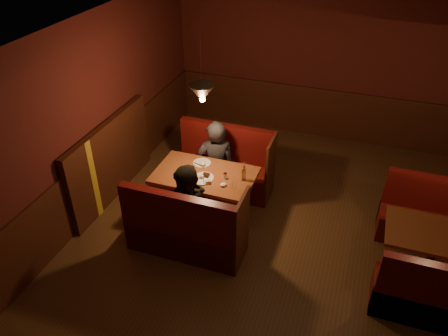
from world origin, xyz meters
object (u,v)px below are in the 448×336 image
(main_bench_near, at_px, (185,233))
(diner_a, at_px, (216,150))
(diner_b, at_px, (190,197))
(second_bench_far, at_px, (430,221))
(main_bench_far, at_px, (225,169))
(main_table, at_px, (206,184))
(second_bench_near, at_px, (436,301))
(second_table, at_px, (435,245))

(main_bench_near, distance_m, diner_a, 1.50)
(diner_b, bearing_deg, second_bench_far, 10.91)
(diner_b, bearing_deg, main_bench_near, -99.50)
(main_bench_near, bearing_deg, main_bench_far, 90.00)
(main_table, xyz_separation_m, second_bench_near, (3.18, -0.90, -0.29))
(main_table, height_order, diner_b, diner_b)
(second_table, bearing_deg, second_bench_near, -87.80)
(diner_a, bearing_deg, main_bench_far, -129.06)
(main_bench_near, xyz_separation_m, second_bench_far, (3.16, 1.41, -0.04))
(main_table, distance_m, second_bench_far, 3.24)
(second_table, bearing_deg, main_bench_far, 162.50)
(main_bench_far, bearing_deg, diner_a, -107.04)
(main_bench_near, bearing_deg, second_table, 12.08)
(main_table, height_order, main_bench_far, main_bench_far)
(second_bench_far, distance_m, diner_a, 3.28)
(main_bench_far, relative_size, diner_a, 0.95)
(main_bench_far, xyz_separation_m, diner_a, (-0.07, -0.24, 0.50))
(second_table, xyz_separation_m, second_bench_far, (0.03, 0.74, -0.21))
(second_table, xyz_separation_m, diner_a, (-3.20, 0.74, 0.33))
(second_table, height_order, diner_b, diner_b)
(main_bench_near, relative_size, second_bench_far, 1.17)
(diner_a, bearing_deg, diner_b, 71.48)
(main_bench_near, height_order, second_table, main_bench_near)
(second_table, distance_m, diner_b, 3.18)
(diner_a, bearing_deg, second_bench_near, 133.34)
(second_bench_near, bearing_deg, second_bench_far, 90.00)
(main_bench_far, distance_m, second_bench_near, 3.60)
(second_table, height_order, second_bench_near, second_bench_near)
(main_bench_far, bearing_deg, diner_b, -90.06)
(main_bench_far, height_order, main_bench_near, same)
(main_bench_near, relative_size, second_table, 1.30)
(second_bench_near, bearing_deg, second_table, 92.20)
(second_table, distance_m, diner_a, 3.31)
(diner_a, bearing_deg, main_bench_near, 71.01)
(main_table, distance_m, second_table, 3.15)
(second_bench_far, relative_size, diner_b, 0.85)
(second_table, height_order, second_bench_far, second_bench_far)
(main_bench_far, relative_size, diner_b, 1.00)
(second_bench_far, bearing_deg, diner_a, 179.96)
(second_bench_near, xyz_separation_m, diner_b, (-3.16, 0.28, 0.49))
(main_bench_far, xyz_separation_m, second_bench_far, (3.16, -0.25, -0.04))
(main_bench_far, xyz_separation_m, main_bench_near, (0.00, -1.66, 0.00))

